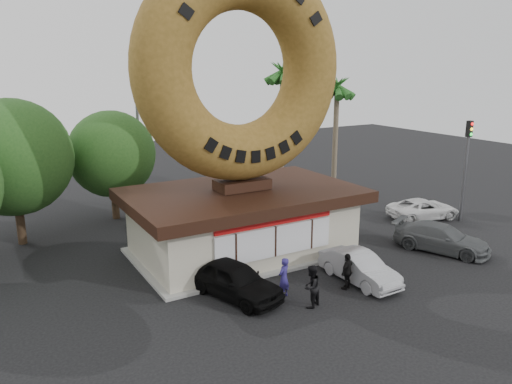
{
  "coord_description": "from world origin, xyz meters",
  "views": [
    {
      "loc": [
        -11.31,
        -14.86,
        9.24
      ],
      "look_at": [
        -0.37,
        4.0,
        3.65
      ],
      "focal_mm": 35.0,
      "sensor_mm": 36.0,
      "label": 1
    }
  ],
  "objects_px": {
    "street_lamp": "(141,142)",
    "car_white": "(423,209)",
    "person_center": "(311,286)",
    "car_black": "(235,280)",
    "giant_donut": "(241,69)",
    "traffic_signal": "(466,158)",
    "car_grey": "(441,238)",
    "donut_shop": "(243,219)",
    "car_silver": "(359,267)",
    "person_left": "(284,278)",
    "person_right": "(347,271)"
  },
  "relations": [
    {
      "from": "street_lamp",
      "to": "car_grey",
      "type": "relative_size",
      "value": 1.69
    },
    {
      "from": "car_black",
      "to": "car_silver",
      "type": "height_order",
      "value": "car_black"
    },
    {
      "from": "traffic_signal",
      "to": "person_right",
      "type": "distance_m",
      "value": 13.2
    },
    {
      "from": "donut_shop",
      "to": "person_left",
      "type": "relative_size",
      "value": 6.6
    },
    {
      "from": "car_silver",
      "to": "person_right",
      "type": "bearing_deg",
      "value": -163.54
    },
    {
      "from": "person_center",
      "to": "car_black",
      "type": "distance_m",
      "value": 3.14
    },
    {
      "from": "person_center",
      "to": "person_right",
      "type": "xyz_separation_m",
      "value": [
        2.27,
        0.54,
        -0.06
      ]
    },
    {
      "from": "donut_shop",
      "to": "car_grey",
      "type": "xyz_separation_m",
      "value": [
        8.86,
        -4.86,
        -1.08
      ]
    },
    {
      "from": "person_center",
      "to": "car_black",
      "type": "relative_size",
      "value": 0.39
    },
    {
      "from": "street_lamp",
      "to": "car_white",
      "type": "height_order",
      "value": "street_lamp"
    },
    {
      "from": "donut_shop",
      "to": "person_center",
      "type": "bearing_deg",
      "value": -94.34
    },
    {
      "from": "person_left",
      "to": "traffic_signal",
      "type": "bearing_deg",
      "value": 167.89
    },
    {
      "from": "donut_shop",
      "to": "giant_donut",
      "type": "bearing_deg",
      "value": 90.0
    },
    {
      "from": "person_center",
      "to": "street_lamp",
      "type": "bearing_deg",
      "value": -109.04
    },
    {
      "from": "giant_donut",
      "to": "person_center",
      "type": "bearing_deg",
      "value": -94.33
    },
    {
      "from": "car_white",
      "to": "traffic_signal",
      "type": "bearing_deg",
      "value": -120.31
    },
    {
      "from": "person_left",
      "to": "car_silver",
      "type": "relative_size",
      "value": 0.42
    },
    {
      "from": "street_lamp",
      "to": "traffic_signal",
      "type": "distance_m",
      "value": 19.9
    },
    {
      "from": "traffic_signal",
      "to": "car_silver",
      "type": "relative_size",
      "value": 1.51
    },
    {
      "from": "person_left",
      "to": "car_black",
      "type": "relative_size",
      "value": 0.39
    },
    {
      "from": "street_lamp",
      "to": "person_right",
      "type": "height_order",
      "value": "street_lamp"
    },
    {
      "from": "giant_donut",
      "to": "donut_shop",
      "type": "bearing_deg",
      "value": -90.0
    },
    {
      "from": "person_center",
      "to": "car_silver",
      "type": "xyz_separation_m",
      "value": [
        3.21,
        0.84,
        -0.2
      ]
    },
    {
      "from": "car_white",
      "to": "person_right",
      "type": "bearing_deg",
      "value": 128.78
    },
    {
      "from": "donut_shop",
      "to": "traffic_signal",
      "type": "relative_size",
      "value": 1.84
    },
    {
      "from": "donut_shop",
      "to": "person_center",
      "type": "distance_m",
      "value": 6.55
    },
    {
      "from": "person_right",
      "to": "car_grey",
      "type": "height_order",
      "value": "person_right"
    },
    {
      "from": "donut_shop",
      "to": "person_left",
      "type": "distance_m",
      "value": 5.39
    },
    {
      "from": "giant_donut",
      "to": "car_black",
      "type": "xyz_separation_m",
      "value": [
        -2.65,
        -4.22,
        -8.29
      ]
    },
    {
      "from": "donut_shop",
      "to": "car_white",
      "type": "relative_size",
      "value": 2.53
    },
    {
      "from": "giant_donut",
      "to": "person_center",
      "type": "xyz_separation_m",
      "value": [
        -0.49,
        -6.49,
        -8.18
      ]
    },
    {
      "from": "person_right",
      "to": "car_grey",
      "type": "bearing_deg",
      "value": 166.36
    },
    {
      "from": "street_lamp",
      "to": "giant_donut",
      "type": "bearing_deg",
      "value": -79.49
    },
    {
      "from": "car_black",
      "to": "car_grey",
      "type": "height_order",
      "value": "car_black"
    },
    {
      "from": "car_black",
      "to": "car_grey",
      "type": "xyz_separation_m",
      "value": [
        11.51,
        -0.66,
        -0.06
      ]
    },
    {
      "from": "car_silver",
      "to": "traffic_signal",
      "type": "bearing_deg",
      "value": 16.24
    },
    {
      "from": "car_black",
      "to": "car_silver",
      "type": "distance_m",
      "value": 5.56
    },
    {
      "from": "car_black",
      "to": "person_center",
      "type": "bearing_deg",
      "value": -63.93
    },
    {
      "from": "traffic_signal",
      "to": "donut_shop",
      "type": "bearing_deg",
      "value": 171.9
    },
    {
      "from": "giant_donut",
      "to": "traffic_signal",
      "type": "height_order",
      "value": "giant_donut"
    },
    {
      "from": "traffic_signal",
      "to": "car_white",
      "type": "bearing_deg",
      "value": 137.9
    },
    {
      "from": "donut_shop",
      "to": "car_white",
      "type": "distance_m",
      "value": 12.45
    },
    {
      "from": "car_silver",
      "to": "car_grey",
      "type": "distance_m",
      "value": 6.19
    },
    {
      "from": "donut_shop",
      "to": "car_silver",
      "type": "distance_m",
      "value": 6.34
    },
    {
      "from": "donut_shop",
      "to": "car_grey",
      "type": "bearing_deg",
      "value": -28.76
    },
    {
      "from": "street_lamp",
      "to": "person_right",
      "type": "distance_m",
      "value": 16.77
    },
    {
      "from": "car_silver",
      "to": "car_white",
      "type": "relative_size",
      "value": 0.91
    },
    {
      "from": "person_center",
      "to": "donut_shop",
      "type": "bearing_deg",
      "value": -118.11
    },
    {
      "from": "person_right",
      "to": "car_white",
      "type": "distance_m",
      "value": 11.9
    },
    {
      "from": "traffic_signal",
      "to": "person_center",
      "type": "height_order",
      "value": "traffic_signal"
    }
  ]
}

